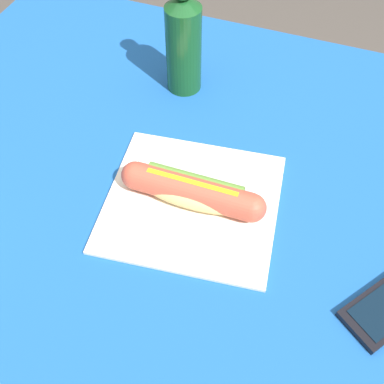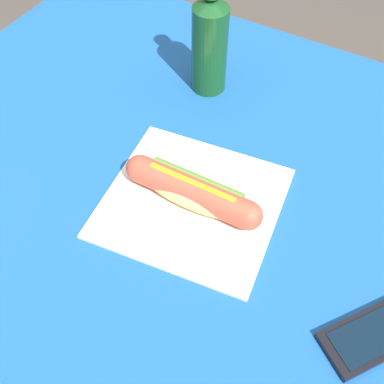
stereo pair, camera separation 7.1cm
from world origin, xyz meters
TOP-DOWN VIEW (x-y plane):
  - ground_plane at (0.00, 0.00)m, footprint 6.00×6.00m
  - dining_table at (0.00, 0.00)m, footprint 1.06×0.95m
  - paper_wrapper at (0.06, -0.02)m, footprint 0.29×0.28m
  - hot_dog at (0.06, -0.02)m, footprint 0.23×0.06m
  - soda_bottle at (-0.05, 0.24)m, footprint 0.06×0.06m

SIDE VIEW (x-z plane):
  - ground_plane at x=0.00m, z-range 0.00..0.00m
  - dining_table at x=0.00m, z-range 0.24..1.00m
  - paper_wrapper at x=0.06m, z-range 0.76..0.77m
  - hot_dog at x=0.06m, z-range 0.77..0.81m
  - soda_bottle at x=-0.05m, z-range 0.75..0.97m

